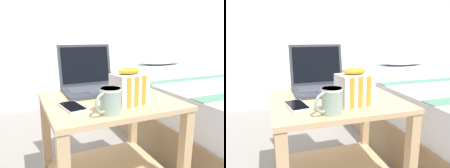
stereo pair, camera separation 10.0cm
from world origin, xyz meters
TOP-DOWN VIEW (x-y plane):
  - bed at (1.21, 0.49)m, footprint 1.58×2.11m
  - bedside_table at (0.00, 0.00)m, footprint 0.61×0.54m
  - laptop at (-0.03, 0.18)m, footprint 0.31×0.29m
  - mug_front_left at (-0.08, -0.20)m, footprint 0.12×0.08m
  - snack_bag at (0.05, -0.11)m, footprint 0.16×0.13m
  - cell_phone at (-0.20, -0.07)m, footprint 0.10×0.16m

SIDE VIEW (x-z plane):
  - bed at x=1.21m, z-range -0.06..0.57m
  - bedside_table at x=0.00m, z-range 0.08..0.62m
  - cell_phone at x=-0.20m, z-range 0.54..0.55m
  - laptop at x=-0.03m, z-range 0.47..0.72m
  - mug_front_left at x=-0.08m, z-range 0.55..0.65m
  - snack_bag at x=0.05m, z-range 0.53..0.70m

